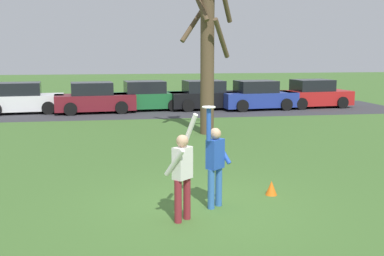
# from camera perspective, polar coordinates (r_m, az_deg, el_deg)

# --- Properties ---
(ground_plane) EXTENTS (120.00, 120.00, 0.00)m
(ground_plane) POSITION_cam_1_polar(r_m,az_deg,el_deg) (9.99, 0.99, -9.35)
(ground_plane) COLOR #426B2D
(person_catcher) EXTENTS (0.56, 0.55, 2.08)m
(person_catcher) POSITION_cam_1_polar(r_m,az_deg,el_deg) (9.70, 2.78, -3.89)
(person_catcher) COLOR #3366B7
(person_catcher) RESTS_ON ground_plane
(person_defender) EXTENTS (0.65, 0.65, 2.05)m
(person_defender) POSITION_cam_1_polar(r_m,az_deg,el_deg) (8.91, -1.15, -5.06)
(person_defender) COLOR maroon
(person_defender) RESTS_ON ground_plane
(frisbee_disc) EXTENTS (0.26, 0.26, 0.02)m
(frisbee_disc) POSITION_cam_1_polar(r_m,az_deg,el_deg) (9.33, 2.02, 2.52)
(frisbee_disc) COLOR white
(frisbee_disc) RESTS_ON person_catcher
(parked_car_white) EXTENTS (4.25, 2.33, 1.59)m
(parked_car_white) POSITION_cam_1_polar(r_m,az_deg,el_deg) (26.31, -19.61, 3.26)
(parked_car_white) COLOR white
(parked_car_white) RESTS_ON ground_plane
(parked_car_maroon) EXTENTS (4.25, 2.33, 1.59)m
(parked_car_maroon) POSITION_cam_1_polar(r_m,az_deg,el_deg) (25.50, -11.59, 3.43)
(parked_car_maroon) COLOR maroon
(parked_car_maroon) RESTS_ON ground_plane
(parked_car_green) EXTENTS (4.25, 2.33, 1.59)m
(parked_car_green) POSITION_cam_1_polar(r_m,az_deg,el_deg) (26.15, -5.42, 3.72)
(parked_car_green) COLOR #1E6633
(parked_car_green) RESTS_ON ground_plane
(parked_car_black) EXTENTS (4.25, 2.33, 1.59)m
(parked_car_black) POSITION_cam_1_polar(r_m,az_deg,el_deg) (26.49, 1.63, 3.82)
(parked_car_black) COLOR black
(parked_car_black) RESTS_ON ground_plane
(parked_car_blue) EXTENTS (4.25, 2.33, 1.59)m
(parked_car_blue) POSITION_cam_1_polar(r_m,az_deg,el_deg) (26.65, 7.83, 3.77)
(parked_car_blue) COLOR #233893
(parked_car_blue) RESTS_ON ground_plane
(parked_car_red) EXTENTS (4.25, 2.33, 1.59)m
(parked_car_red) POSITION_cam_1_polar(r_m,az_deg,el_deg) (28.29, 14.33, 3.88)
(parked_car_red) COLOR red
(parked_car_red) RESTS_ON ground_plane
(parking_strip) EXTENTS (24.73, 6.40, 0.01)m
(parking_strip) POSITION_cam_1_polar(r_m,az_deg,el_deg) (26.06, -1.71, 2.13)
(parking_strip) COLOR #38383D
(parking_strip) RESTS_ON ground_plane
(bare_tree_tall) EXTENTS (2.05, 2.06, 6.13)m
(bare_tree_tall) POSITION_cam_1_polar(r_m,az_deg,el_deg) (18.33, 1.87, 9.37)
(bare_tree_tall) COLOR brown
(bare_tree_tall) RESTS_ON ground_plane
(field_cone_orange) EXTENTS (0.26, 0.26, 0.32)m
(field_cone_orange) POSITION_cam_1_polar(r_m,az_deg,el_deg) (10.86, 9.45, -7.07)
(field_cone_orange) COLOR orange
(field_cone_orange) RESTS_ON ground_plane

